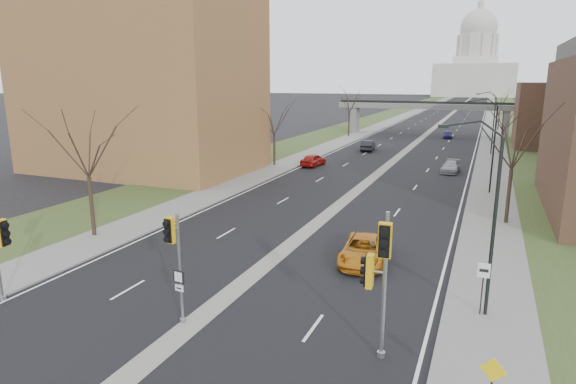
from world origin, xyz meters
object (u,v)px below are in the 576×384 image
Objects in this scene: speed_limit_sign at (483,279)px; car_right_mid at (451,167)px; warning_sign at (492,379)px; car_left_near at (313,160)px; signal_pole_median at (174,250)px; car_right_far at (448,134)px; signal_pole_right at (379,266)px; car_left_far at (368,146)px; car_right_near at (364,250)px.

speed_limit_sign reaches higher than car_right_mid.
warning_sign reaches higher than car_left_near.
signal_pole_median is 1.10× the size of car_right_mid.
car_right_far is (-7.19, 70.75, -1.13)m from speed_limit_sign.
car_left_far is (-13.25, 54.44, -3.03)m from signal_pole_right.
car_left_near is 16.20m from car_right_mid.
car_right_mid is (-4.42, 43.15, -0.82)m from warning_sign.
car_right_near is (10.41, -44.70, -0.03)m from car_left_far.
car_left_far is (3.19, 15.47, -0.00)m from car_left_near.
car_left_far is 45.89m from car_right_near.
car_right_near is (5.63, 10.45, -2.71)m from signal_pole_median.
car_left_near reaches higher than car_right_near.
signal_pole_median is 1.05× the size of car_left_far.
car_right_near is 31.48m from car_right_mid.
car_right_far is (-3.56, 75.95, -3.14)m from signal_pole_right.
signal_pole_right reaches higher than car_right_near.
car_left_near is 39.16m from car_right_far.
warning_sign reaches higher than car_right_near.
car_left_near is at bearing -169.32° from car_right_mid.
signal_pole_right is 2.78× the size of warning_sign.
car_right_near is at bearing -91.44° from car_right_mid.
car_right_far is at bearing 110.01° from warning_sign.
signal_pole_median is 0.85× the size of signal_pole_right.
signal_pole_median is 1.09× the size of car_left_near.
car_left_far is (-4.78, 55.14, -2.68)m from signal_pole_median.
signal_pole_median reaches higher than car_right_far.
signal_pole_right is at bearing 98.52° from car_left_far.
car_left_far reaches higher than car_right_far.
car_right_mid is 34.97m from car_right_far.
car_left_near is (-7.97, 39.68, -2.68)m from signal_pole_median.
speed_limit_sign is at bearing -88.78° from car_right_far.
signal_pole_median is at bearing -97.90° from car_right_mid.
car_left_far is 1.20× the size of car_right_far.
signal_pole_right is at bearing 167.79° from warning_sign.
signal_pole_right reaches higher than car_right_far.
car_left_far reaches higher than car_right_near.
signal_pole_right is at bearing -79.51° from car_right_near.
car_left_far is (-16.88, 49.24, -1.02)m from speed_limit_sign.
car_right_near is (-6.47, 4.54, -1.05)m from speed_limit_sign.
speed_limit_sign is 7.25m from warning_sign.
signal_pole_right is 1.24× the size of car_left_far.
signal_pole_median is 12.17m from car_right_near.
speed_limit_sign is at bearing 103.76° from car_left_far.
car_left_near is at bearing 109.17° from car_right_near.
car_right_far is at bearing -103.97° from car_left_near.
signal_pole_right reaches higher than speed_limit_sign.
signal_pole_right is 41.24m from car_right_mid.
speed_limit_sign reaches higher than car_right_far.
car_right_mid is (-0.38, 41.12, -3.15)m from signal_pole_right.
car_left_far is at bearing 121.47° from warning_sign.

